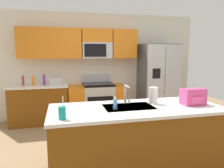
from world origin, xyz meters
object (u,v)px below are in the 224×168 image
object	(u,v)px
refrigerator	(158,81)
backpack	(193,96)
bottle_purple	(44,80)
soap_dispenser	(115,104)
range_oven	(97,102)
paper_towel_roll	(153,95)
toaster	(56,81)
bottle_orange	(33,81)
pepper_mill	(23,81)
drink_cup_teal	(62,113)
sink_faucet	(126,93)

from	to	relation	value
refrigerator	backpack	distance (m)	2.43
bottle_purple	soap_dispenser	xyz separation A→B (m)	(1.07, -2.45, -0.05)
range_oven	refrigerator	world-z (taller)	refrigerator
range_oven	refrigerator	distance (m)	1.66
bottle_purple	paper_towel_roll	bearing A→B (deg)	-53.54
refrigerator	toaster	world-z (taller)	refrigerator
bottle_orange	soap_dispenser	bearing A→B (deg)	-61.42
pepper_mill	drink_cup_teal	size ratio (longest dim) A/B	0.87
toaster	bottle_orange	distance (m)	0.49
backpack	toaster	bearing A→B (deg)	129.28
sink_faucet	paper_towel_roll	xyz separation A→B (m)	(0.39, -0.06, -0.05)
toaster	paper_towel_roll	xyz separation A→B (m)	(1.41, -2.20, 0.03)
range_oven	pepper_mill	xyz separation A→B (m)	(-1.66, -0.00, 0.57)
range_oven	bottle_orange	xyz separation A→B (m)	(-1.44, -0.05, 0.57)
drink_cup_teal	backpack	distance (m)	1.84
backpack	paper_towel_roll	bearing A→B (deg)	161.15
soap_dispenser	refrigerator	bearing A→B (deg)	53.62
toaster	bottle_purple	distance (m)	0.28
drink_cup_teal	soap_dispenser	world-z (taller)	drink_cup_teal
toaster	pepper_mill	world-z (taller)	pepper_mill
toaster	pepper_mill	bearing A→B (deg)	176.01
refrigerator	soap_dispenser	xyz separation A→B (m)	(-1.73, -2.35, 0.04)
range_oven	refrigerator	size ratio (longest dim) A/B	0.74
pepper_mill	sink_faucet	bearing A→B (deg)	-51.56
drink_cup_teal	soap_dispenser	xyz separation A→B (m)	(0.67, 0.27, -0.01)
bottle_orange	sink_faucet	bearing A→B (deg)	-54.76
drink_cup_teal	paper_towel_roll	world-z (taller)	drink_cup_teal
paper_towel_roll	refrigerator	bearing A→B (deg)	62.81
soap_dispenser	paper_towel_roll	world-z (taller)	paper_towel_roll
range_oven	toaster	bearing A→B (deg)	-176.83
pepper_mill	sink_faucet	world-z (taller)	sink_faucet
range_oven	drink_cup_teal	bearing A→B (deg)	-106.99
refrigerator	pepper_mill	size ratio (longest dim) A/B	8.09
range_oven	soap_dispenser	distance (m)	2.48
drink_cup_teal	soap_dispenser	bearing A→B (deg)	21.81
bottle_orange	paper_towel_roll	distance (m)	2.91
toaster	bottle_orange	bearing A→B (deg)	179.62
toaster	backpack	distance (m)	3.07
pepper_mill	backpack	world-z (taller)	backpack
backpack	drink_cup_teal	bearing A→B (deg)	-171.76
pepper_mill	sink_faucet	distance (m)	2.79
refrigerator	bottle_orange	size ratio (longest dim) A/B	8.19
refrigerator	bottle_purple	xyz separation A→B (m)	(-2.80, 0.10, 0.09)
drink_cup_teal	backpack	xyz separation A→B (m)	(1.82, 0.26, 0.04)
toaster	pepper_mill	distance (m)	0.72
range_oven	soap_dispenser	size ratio (longest dim) A/B	8.00
sink_faucet	backpack	bearing A→B (deg)	-14.50
backpack	pepper_mill	bearing A→B (deg)	137.63
drink_cup_teal	bottle_purple	bearing A→B (deg)	98.23
drink_cup_teal	pepper_mill	bearing A→B (deg)	107.38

